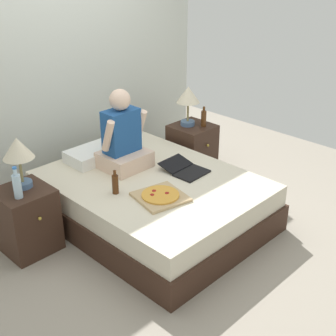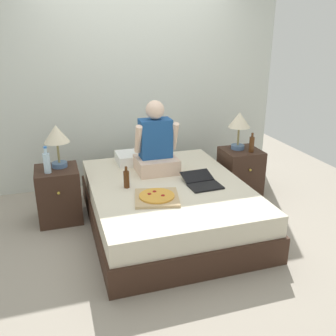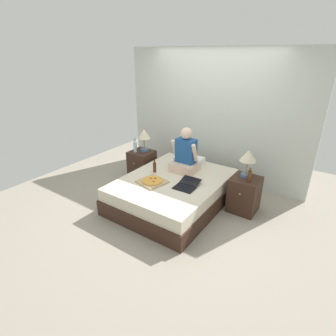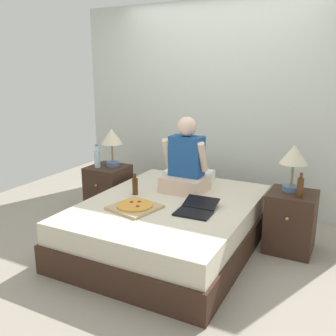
{
  "view_description": "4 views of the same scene",
  "coord_description": "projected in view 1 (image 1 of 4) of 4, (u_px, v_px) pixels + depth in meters",
  "views": [
    {
      "loc": [
        -2.67,
        -2.83,
        2.47
      ],
      "look_at": [
        0.02,
        -0.19,
        0.63
      ],
      "focal_mm": 50.0,
      "sensor_mm": 36.0,
      "label": 1
    },
    {
      "loc": [
        -1.05,
        -3.35,
        1.95
      ],
      "look_at": [
        -0.01,
        -0.03,
        0.65
      ],
      "focal_mm": 40.0,
      "sensor_mm": 36.0,
      "label": 2
    },
    {
      "loc": [
        2.15,
        -3.29,
        2.4
      ],
      "look_at": [
        -0.1,
        -0.01,
        0.64
      ],
      "focal_mm": 28.0,
      "sensor_mm": 36.0,
      "label": 3
    },
    {
      "loc": [
        1.55,
        -3.06,
        1.72
      ],
      "look_at": [
        -0.01,
        -0.03,
        0.81
      ],
      "focal_mm": 40.0,
      "sensor_mm": 36.0,
      "label": 4
    }
  ],
  "objects": [
    {
      "name": "beer_bottle",
      "position": [
        204.0,
        118.0,
        5.23
      ],
      "size": [
        0.06,
        0.06,
        0.23
      ],
      "color": "#512D14",
      "rests_on": "nightstand_right"
    },
    {
      "name": "lamp_on_right_nightstand",
      "position": [
        188.0,
        97.0,
        5.16
      ],
      "size": [
        0.26,
        0.26,
        0.45
      ],
      "color": "#4C6B93",
      "rests_on": "nightstand_right"
    },
    {
      "name": "pizza_box",
      "position": [
        160.0,
        196.0,
        4.03
      ],
      "size": [
        0.48,
        0.48,
        0.04
      ],
      "color": "tan",
      "rests_on": "bed"
    },
    {
      "name": "bed",
      "position": [
        153.0,
        201.0,
        4.47
      ],
      "size": [
        1.57,
        2.02,
        0.46
      ],
      "color": "#382319",
      "rests_on": "ground"
    },
    {
      "name": "lamp_on_left_nightstand",
      "position": [
        18.0,
        152.0,
        3.83
      ],
      "size": [
        0.26,
        0.26,
        0.45
      ],
      "color": "#4C6B93",
      "rests_on": "nightstand_left"
    },
    {
      "name": "beer_bottle_on_bed",
      "position": [
        115.0,
        184.0,
        4.08
      ],
      "size": [
        0.06,
        0.06,
        0.22
      ],
      "color": "#4C2811",
      "rests_on": "bed"
    },
    {
      "name": "pillow",
      "position": [
        93.0,
        154.0,
        4.72
      ],
      "size": [
        0.52,
        0.34,
        0.12
      ],
      "primitive_type": "cube",
      "color": "white",
      "rests_on": "bed"
    },
    {
      "name": "nightstand_right",
      "position": [
        192.0,
        149.0,
        5.42
      ],
      "size": [
        0.44,
        0.47,
        0.58
      ],
      "color": "#382319",
      "rests_on": "ground"
    },
    {
      "name": "wall_back",
      "position": [
        61.0,
        70.0,
        4.89
      ],
      "size": [
        3.78,
        0.12,
        2.5
      ],
      "primitive_type": "cube",
      "color": "silver",
      "rests_on": "ground"
    },
    {
      "name": "ground_plane",
      "position": [
        153.0,
        221.0,
        4.57
      ],
      "size": [
        5.78,
        5.78,
        0.0
      ],
      "primitive_type": "plane",
      "color": "#9E9384"
    },
    {
      "name": "water_bottle",
      "position": [
        17.0,
        185.0,
        3.76
      ],
      "size": [
        0.07,
        0.07,
        0.28
      ],
      "color": "silver",
      "rests_on": "nightstand_left"
    },
    {
      "name": "person_seated",
      "position": [
        123.0,
        139.0,
        4.48
      ],
      "size": [
        0.47,
        0.4,
        0.78
      ],
      "color": "beige",
      "rests_on": "bed"
    },
    {
      "name": "laptop",
      "position": [
        186.0,
        170.0,
        4.49
      ],
      "size": [
        0.34,
        0.43,
        0.07
      ],
      "color": "black",
      "rests_on": "bed"
    },
    {
      "name": "nightstand_left",
      "position": [
        27.0,
        220.0,
        4.05
      ],
      "size": [
        0.44,
        0.47,
        0.58
      ],
      "color": "#382319",
      "rests_on": "ground"
    }
  ]
}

